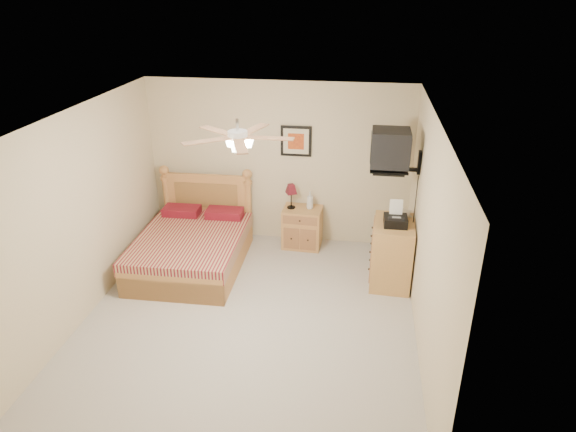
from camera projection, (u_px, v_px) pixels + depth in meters
name	position (u px, v px, depth m)	size (l,w,h in m)	color
floor	(249.00, 319.00, 6.31)	(4.50, 4.50, 0.00)	#ACA59B
ceiling	(242.00, 118.00, 5.26)	(4.00, 4.50, 0.04)	white
wall_back	(279.00, 164.00, 7.81)	(4.00, 0.04, 2.50)	beige
wall_front	(178.00, 360.00, 3.77)	(4.00, 0.04, 2.50)	beige
wall_left	(80.00, 217.00, 6.05)	(0.04, 4.50, 2.50)	beige
wall_right	(427.00, 240.00, 5.52)	(0.04, 4.50, 2.50)	beige
bed	(189.00, 229.00, 7.21)	(1.42, 1.86, 1.20)	#C47B4B
nightstand	(302.00, 227.00, 7.92)	(0.58, 0.44, 0.63)	#BA7E3B
table_lamp	(291.00, 196.00, 7.75)	(0.21, 0.21, 0.38)	#5C121E
lotion_bottle	(310.00, 200.00, 7.75)	(0.10, 0.10, 0.27)	silver
framed_picture	(296.00, 141.00, 7.60)	(0.46, 0.04, 0.46)	black
dresser	(392.00, 253.00, 6.91)	(0.53, 0.76, 0.89)	#B08547
fax_machine	(396.00, 214.00, 6.59)	(0.30, 0.32, 0.32)	black
magazine_lower	(392.00, 214.00, 6.94)	(0.22, 0.30, 0.03)	#BEAE96
magazine_upper	(394.00, 212.00, 6.94)	(0.21, 0.28, 0.02)	tan
wall_tv	(402.00, 151.00, 6.52)	(0.56, 0.46, 0.58)	black
ceiling_fan	(238.00, 137.00, 5.14)	(1.14, 1.14, 0.28)	white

